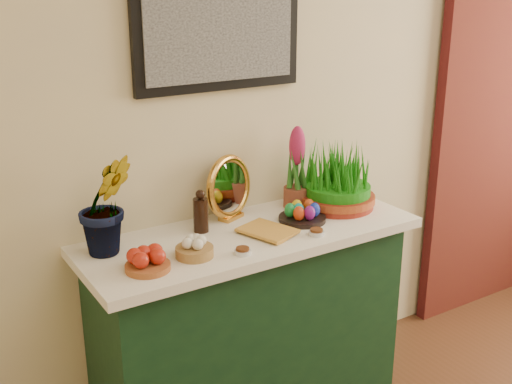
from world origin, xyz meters
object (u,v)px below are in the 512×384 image
Objects in this scene: mirror at (229,188)px; book at (255,237)px; sideboard at (250,330)px; wheatgrass_sabzeh at (338,181)px; hyacinth_green at (105,189)px.

mirror is 1.31× the size of book.
wheatgrass_sabzeh is (0.48, 0.03, 0.59)m from sideboard.
mirror is 0.50m from wheatgrass_sabzeh.
book is 0.63× the size of wheatgrass_sabzeh.
sideboard is 0.91m from hyacinth_green.
sideboard is 0.76m from wheatgrass_sabzeh.
mirror is at bearing 163.82° from wheatgrass_sabzeh.
mirror is (0.00, 0.17, 0.60)m from sideboard.
book is at bearing -166.09° from wheatgrass_sabzeh.
mirror is 0.29m from book.
sideboard is at bearing 52.24° from book.
book is (-0.04, -0.27, -0.12)m from mirror.
book is at bearing -97.99° from mirror.
hyacinth_green reaches higher than mirror.
mirror is (0.56, 0.07, -0.12)m from hyacinth_green.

